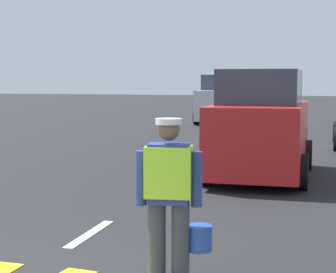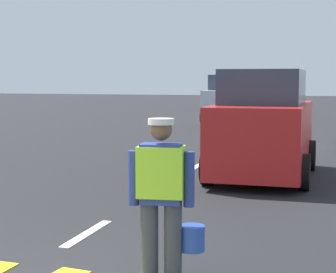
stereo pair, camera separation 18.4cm
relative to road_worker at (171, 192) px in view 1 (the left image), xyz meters
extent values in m
plane|color=black|center=(-1.52, 19.81, -0.93)|extent=(96.00, 96.00, 0.00)
cube|color=silver|center=(-1.52, 1.51, -0.93)|extent=(0.14, 1.40, 0.01)
cube|color=silver|center=(-1.52, 4.51, -0.93)|extent=(0.14, 1.40, 0.01)
cube|color=silver|center=(-1.52, 7.51, -0.93)|extent=(0.14, 1.40, 0.01)
cube|color=silver|center=(-1.52, 10.51, -0.93)|extent=(0.14, 1.40, 0.01)
cube|color=silver|center=(-1.52, 13.51, -0.93)|extent=(0.14, 1.40, 0.01)
cube|color=silver|center=(-1.52, 16.51, -0.93)|extent=(0.14, 1.40, 0.01)
cube|color=silver|center=(-1.52, 19.51, -0.93)|extent=(0.14, 1.40, 0.01)
cube|color=silver|center=(-1.52, 22.51, -0.93)|extent=(0.14, 1.40, 0.01)
cube|color=silver|center=(-1.52, 25.51, -0.93)|extent=(0.14, 1.40, 0.01)
cube|color=silver|center=(-1.52, 28.51, -0.93)|extent=(0.14, 1.40, 0.01)
cube|color=silver|center=(-1.52, 31.51, -0.93)|extent=(0.14, 1.40, 0.01)
cube|color=silver|center=(-1.52, 34.51, -0.93)|extent=(0.14, 1.40, 0.01)
cube|color=silver|center=(-1.52, 37.51, -0.93)|extent=(0.14, 1.40, 0.01)
cube|color=silver|center=(-1.52, 40.51, -0.93)|extent=(0.14, 1.40, 0.01)
cube|color=silver|center=(-1.52, 43.51, -0.93)|extent=(0.14, 1.40, 0.01)
cube|color=silver|center=(-1.52, 46.51, -0.93)|extent=(0.14, 1.40, 0.01)
cylinder|color=#383D4C|center=(-0.14, -0.03, -0.52)|extent=(0.18, 0.18, 0.82)
cylinder|color=#383D4C|center=(0.10, 0.00, -0.52)|extent=(0.18, 0.18, 0.82)
cube|color=navy|center=(-0.02, -0.01, 0.19)|extent=(0.43, 0.29, 0.60)
cube|color=#A5EA33|center=(-0.02, -0.01, 0.21)|extent=(0.49, 0.34, 0.51)
cylinder|color=navy|center=(-0.30, -0.05, 0.14)|extent=(0.11, 0.11, 0.55)
cylinder|color=navy|center=(0.26, 0.03, 0.14)|extent=(0.11, 0.11, 0.55)
sphere|color=brown|center=(-0.02, -0.01, 0.63)|extent=(0.22, 0.22, 0.22)
cylinder|color=silver|center=(-0.02, -0.01, 0.71)|extent=(0.26, 0.26, 0.06)
cylinder|color=#2347B7|center=(0.26, 0.13, -0.48)|extent=(0.26, 0.26, 0.26)
cylinder|color=black|center=(1.79, 14.19, -0.59)|extent=(0.22, 0.68, 0.68)
cube|color=silver|center=(-3.30, 21.47, -0.06)|extent=(1.82, 3.98, 1.37)
cube|color=#2D3847|center=(-3.30, 21.57, 0.97)|extent=(1.60, 2.19, 0.70)
cylinder|color=black|center=(-2.37, 20.23, -0.59)|extent=(0.22, 0.68, 0.68)
cylinder|color=black|center=(-4.23, 20.23, -0.59)|extent=(0.22, 0.68, 0.68)
cylinder|color=black|center=(-2.37, 22.70, -0.59)|extent=(0.22, 0.68, 0.68)
cylinder|color=black|center=(-4.23, 22.70, -0.59)|extent=(0.22, 0.68, 0.68)
cube|color=red|center=(0.15, 6.71, -0.07)|extent=(1.77, 4.03, 1.37)
cube|color=#2D3847|center=(0.15, 6.61, 0.97)|extent=(1.56, 2.22, 0.70)
cylinder|color=black|center=(-0.75, 7.96, -0.59)|extent=(0.22, 0.68, 0.68)
cylinder|color=black|center=(1.06, 7.96, -0.59)|extent=(0.22, 0.68, 0.68)
cylinder|color=black|center=(-0.75, 5.46, -0.59)|extent=(0.22, 0.68, 0.68)
cylinder|color=black|center=(1.06, 5.46, -0.59)|extent=(0.22, 0.68, 0.68)
camera|label=1|loc=(1.48, -5.52, 1.13)|focal=62.28mm
camera|label=2|loc=(1.66, -5.47, 1.13)|focal=62.28mm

